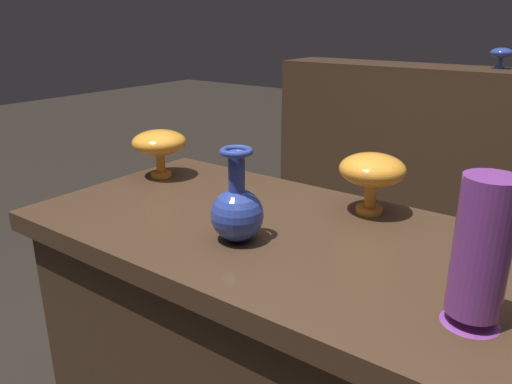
{
  "coord_description": "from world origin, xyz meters",
  "views": [
    {
      "loc": [
        0.61,
        -0.9,
        1.27
      ],
      "look_at": [
        -0.01,
        -0.05,
        0.9
      ],
      "focal_mm": 35.01,
      "sensor_mm": 36.0,
      "label": 1
    }
  ],
  "objects_px": {
    "vase_tall_behind": "(481,254)",
    "vase_left_accent": "(372,171)",
    "vase_centerpiece": "(237,210)",
    "shelf_vase_center": "(502,54)",
    "vase_right_accent": "(159,144)"
  },
  "relations": [
    {
      "from": "vase_left_accent",
      "to": "shelf_vase_center",
      "type": "xyz_separation_m",
      "value": [
        -0.14,
        2.05,
        0.16
      ]
    },
    {
      "from": "vase_centerpiece",
      "to": "vase_left_accent",
      "type": "distance_m",
      "value": 0.37
    },
    {
      "from": "vase_centerpiece",
      "to": "vase_right_accent",
      "type": "distance_m",
      "value": 0.53
    },
    {
      "from": "vase_centerpiece",
      "to": "shelf_vase_center",
      "type": "height_order",
      "value": "shelf_vase_center"
    },
    {
      "from": "shelf_vase_center",
      "to": "vase_right_accent",
      "type": "bearing_deg",
      "value": -103.27
    },
    {
      "from": "vase_right_accent",
      "to": "shelf_vase_center",
      "type": "bearing_deg",
      "value": 76.73
    },
    {
      "from": "vase_centerpiece",
      "to": "vase_tall_behind",
      "type": "relative_size",
      "value": 0.84
    },
    {
      "from": "vase_tall_behind",
      "to": "shelf_vase_center",
      "type": "distance_m",
      "value": 2.45
    },
    {
      "from": "vase_centerpiece",
      "to": "shelf_vase_center",
      "type": "bearing_deg",
      "value": 89.39
    },
    {
      "from": "vase_tall_behind",
      "to": "vase_centerpiece",
      "type": "bearing_deg",
      "value": 176.93
    },
    {
      "from": "vase_tall_behind",
      "to": "vase_right_accent",
      "type": "bearing_deg",
      "value": 165.53
    },
    {
      "from": "vase_right_accent",
      "to": "shelf_vase_center",
      "type": "height_order",
      "value": "shelf_vase_center"
    },
    {
      "from": "vase_left_accent",
      "to": "shelf_vase_center",
      "type": "distance_m",
      "value": 2.06
    },
    {
      "from": "vase_tall_behind",
      "to": "vase_left_accent",
      "type": "distance_m",
      "value": 0.49
    },
    {
      "from": "vase_centerpiece",
      "to": "vase_left_accent",
      "type": "xyz_separation_m",
      "value": [
        0.17,
        0.33,
        0.04
      ]
    }
  ]
}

